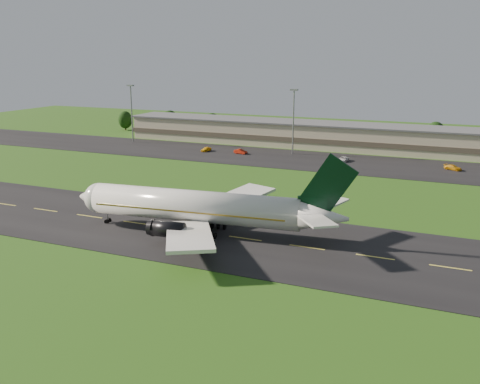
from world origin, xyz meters
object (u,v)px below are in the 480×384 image
at_px(terminal, 311,135).
at_px(service_vehicle_b, 241,151).
at_px(service_vehicle_c, 343,159).
at_px(service_vehicle_d, 453,167).
at_px(light_mast_centre, 293,114).
at_px(service_vehicle_a, 206,149).
at_px(airliner, 199,207).
at_px(light_mast_west, 131,107).

xyz_separation_m(terminal, service_vehicle_b, (-16.60, -22.58, -3.16)).
xyz_separation_m(service_vehicle_b, service_vehicle_c, (32.74, 0.51, -0.05)).
bearing_deg(service_vehicle_b, service_vehicle_d, -76.89).
bearing_deg(light_mast_centre, service_vehicle_a, -166.09).
height_order(airliner, light_mast_centre, light_mast_centre).
relative_size(service_vehicle_b, service_vehicle_d, 0.92).
bearing_deg(light_mast_west, service_vehicle_b, -8.12).
relative_size(airliner, light_mast_centre, 2.52).
height_order(light_mast_centre, service_vehicle_d, light_mast_centre).
bearing_deg(light_mast_centre, light_mast_west, 180.00).
height_order(service_vehicle_b, service_vehicle_c, service_vehicle_b).
bearing_deg(airliner, service_vehicle_b, 101.34).
relative_size(terminal, light_mast_west, 7.13).
distance_m(airliner, service_vehicle_b, 77.20).
bearing_deg(airliner, light_mast_centre, 89.54).
distance_m(terminal, service_vehicle_c, 27.52).
relative_size(airliner, service_vehicle_a, 12.14).
relative_size(light_mast_west, light_mast_centre, 1.00).
bearing_deg(service_vehicle_b, service_vehicle_a, 104.54).
bearing_deg(service_vehicle_c, light_mast_west, 179.68).
relative_size(terminal, light_mast_centre, 7.13).
xyz_separation_m(service_vehicle_a, service_vehicle_c, (44.78, 0.86, -0.03)).
bearing_deg(service_vehicle_b, light_mast_centre, -54.34).
bearing_deg(light_mast_centre, terminal, 85.05).
xyz_separation_m(airliner, service_vehicle_a, (-35.28, 73.16, -3.84)).
bearing_deg(service_vehicle_b, airliner, -149.60).
relative_size(light_mast_centre, service_vehicle_a, 4.82).
xyz_separation_m(terminal, light_mast_centre, (-1.40, -16.18, 8.75)).
xyz_separation_m(terminal, service_vehicle_d, (46.33, -22.29, -3.19)).
distance_m(light_mast_centre, service_vehicle_b, 20.34).
bearing_deg(light_mast_west, service_vehicle_a, -11.63).
bearing_deg(light_mast_west, airliner, -49.58).
height_order(airliner, service_vehicle_a, airliner).
bearing_deg(service_vehicle_b, light_mast_west, 94.73).
height_order(light_mast_centre, service_vehicle_b, light_mast_centre).
xyz_separation_m(light_mast_west, service_vehicle_d, (107.73, -6.11, -11.94)).
distance_m(terminal, service_vehicle_d, 51.51).
distance_m(airliner, service_vehicle_a, 81.32).
height_order(light_mast_west, service_vehicle_b, light_mast_west).
relative_size(service_vehicle_a, service_vehicle_b, 0.95).
height_order(light_mast_west, service_vehicle_d, light_mast_west).
bearing_deg(service_vehicle_d, service_vehicle_a, 117.01).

